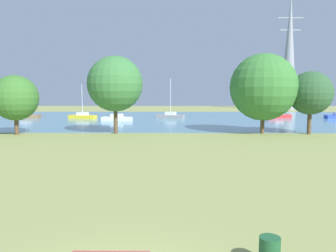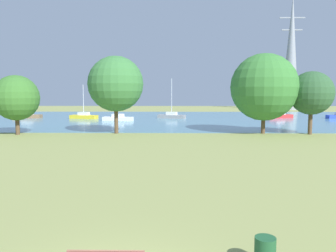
% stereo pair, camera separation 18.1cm
% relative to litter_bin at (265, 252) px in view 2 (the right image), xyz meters
% --- Properties ---
extents(ground_plane, '(160.00, 160.00, 0.00)m').
position_rel_litter_bin_xyz_m(ground_plane, '(-3.99, 20.73, -0.40)').
color(ground_plane, '#8C9351').
extents(litter_bin, '(0.56, 0.56, 0.80)m').
position_rel_litter_bin_xyz_m(litter_bin, '(0.00, 0.00, 0.00)').
color(litter_bin, '#1E512D').
rests_on(litter_bin, ground).
extents(water_surface, '(140.00, 40.00, 0.02)m').
position_rel_litter_bin_xyz_m(water_surface, '(-3.99, 48.73, -0.39)').
color(water_surface, teal).
rests_on(water_surface, ground).
extents(sailboat_white, '(4.97, 2.23, 6.44)m').
position_rel_litter_bin_xyz_m(sailboat_white, '(-11.32, 44.55, 0.06)').
color(sailboat_white, white).
rests_on(sailboat_white, water_surface).
extents(sailboat_red, '(5.03, 2.91, 5.57)m').
position_rel_litter_bin_xyz_m(sailboat_red, '(16.23, 50.65, 0.05)').
color(sailboat_red, red).
rests_on(sailboat_red, water_surface).
extents(sailboat_yellow, '(5.03, 2.72, 5.84)m').
position_rel_litter_bin_xyz_m(sailboat_yellow, '(-17.90, 48.61, 0.05)').
color(sailboat_yellow, yellow).
rests_on(sailboat_yellow, water_surface).
extents(sailboat_brown, '(4.80, 1.52, 5.37)m').
position_rel_litter_bin_xyz_m(sailboat_brown, '(-28.12, 49.64, 0.05)').
color(sailboat_brown, brown).
rests_on(sailboat_brown, water_surface).
extents(sailboat_gray, '(5.03, 2.91, 6.89)m').
position_rel_litter_bin_xyz_m(sailboat_gray, '(-2.77, 49.58, 0.06)').
color(sailboat_gray, gray).
rests_on(sailboat_gray, water_surface).
extents(tree_west_near, '(4.86, 4.86, 6.40)m').
position_rel_litter_bin_xyz_m(tree_west_near, '(-19.32, 27.16, 3.56)').
color(tree_west_near, brown).
rests_on(tree_west_near, ground).
extents(tree_east_near, '(6.11, 6.11, 8.55)m').
position_rel_litter_bin_xyz_m(tree_east_near, '(-8.81, 28.43, 5.08)').
color(tree_east_near, brown).
rests_on(tree_east_near, ground).
extents(tree_mid_shore, '(7.37, 7.37, 8.81)m').
position_rel_litter_bin_xyz_m(tree_mid_shore, '(7.50, 28.52, 4.72)').
color(tree_mid_shore, brown).
rests_on(tree_mid_shore, ground).
extents(tree_east_far, '(4.69, 4.69, 6.83)m').
position_rel_litter_bin_xyz_m(tree_east_far, '(12.44, 27.92, 4.07)').
color(tree_east_far, brown).
rests_on(tree_east_far, ground).
extents(electricity_pylon, '(6.40, 4.40, 29.07)m').
position_rel_litter_bin_xyz_m(electricity_pylon, '(27.58, 78.78, 14.15)').
color(electricity_pylon, gray).
rests_on(electricity_pylon, ground).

